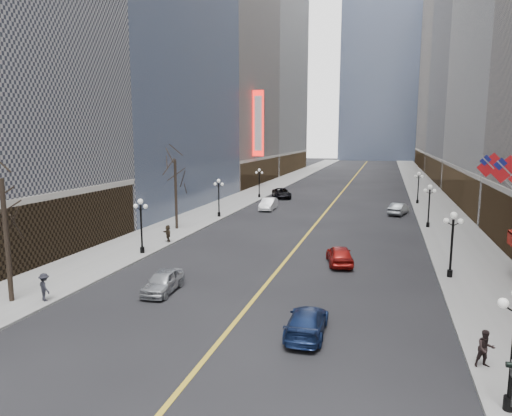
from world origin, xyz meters
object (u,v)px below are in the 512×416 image
Objects in this scene: streetlamp_east_3 at (418,184)px; car_nb_near at (163,281)px; car_nb_far at (282,193)px; streetlamp_east_2 at (429,201)px; streetlamp_west_2 at (219,194)px; streetlamp_east_1 at (452,238)px; streetlamp_west_3 at (259,180)px; car_nb_mid at (269,204)px; car_sb_far at (399,209)px; car_sb_mid at (340,255)px; streetlamp_west_1 at (141,220)px; car_sb_near at (307,322)px.

car_nb_near is at bearing -111.94° from streetlamp_east_3.
streetlamp_east_3 is 20.41m from car_nb_far.
streetlamp_west_2 is at bearing 180.00° from streetlamp_east_2.
streetlamp_west_2 is at bearing 99.55° from car_nb_near.
streetlamp_east_1 is 42.39m from car_nb_far.
streetlamp_east_1 is at bearing -90.00° from streetlamp_east_3.
streetlamp_west_3 is (-23.60, 0.00, 0.00)m from streetlamp_east_3.
car_sb_far is (16.53, 0.78, -0.05)m from car_nb_mid.
car_sb_mid is (15.97, -16.47, -2.15)m from streetlamp_west_2.
streetlamp_west_2 is 19.58m from car_nb_far.
streetlamp_west_1 reaches higher than car_sb_far.
streetlamp_east_3 is at bearing 37.33° from streetlamp_west_2.
streetlamp_east_2 is at bearing -106.89° from car_sb_near.
car_nb_near is (5.95, -7.82, -2.21)m from streetlamp_west_1.
car_sb_near is 13.02m from car_sb_mid.
streetlamp_west_2 is at bearing -120.22° from car_nb_far.
streetlamp_west_1 reaches higher than car_nb_mid.
car_nb_far is 1.24× the size of car_sb_near.
streetlamp_east_2 is 18.00m from streetlamp_east_3.
streetlamp_west_2 is (-23.60, -18.00, 0.00)m from streetlamp_east_3.
streetlamp_west_3 reaches higher than car_nb_mid.
car_sb_mid is (11.70, -23.76, -0.04)m from car_nb_mid.
streetlamp_east_2 is at bearing 0.00° from streetlamp_west_2.
streetlamp_east_1 is 19.43m from car_nb_near.
streetlamp_east_3 is 1.00× the size of streetlamp_west_3.
car_nb_far is (-20.26, 37.18, -2.12)m from streetlamp_east_1.
car_sb_far is at bearing -99.62° from car_sb_near.
car_sb_near is at bearing -124.63° from streetlamp_east_1.
car_nb_near is 45.07m from car_nb_far.
car_sb_mid is at bearing 5.48° from streetlamp_west_1.
streetlamp_east_2 is 29.68m from streetlamp_west_1.
streetlamp_west_2 is 1.00× the size of streetlamp_west_3.
streetlamp_west_3 is 1.03× the size of car_sb_mid.
streetlamp_east_3 is 1.00× the size of car_sb_near.
streetlamp_east_1 is 1.03× the size of car_sb_mid.
streetlamp_east_1 is at bearing -126.47° from car_sb_near.
car_nb_mid is at bearing -105.87° from car_nb_far.
streetlamp_west_3 is (-23.60, 18.00, 0.00)m from streetlamp_east_2.
car_sb_mid is at bearing 168.66° from streetlamp_east_1.
streetlamp_east_2 is 1.00× the size of streetlamp_west_2.
streetlamp_east_1 is 1.00× the size of streetlamp_east_3.
car_nb_mid is 11.92m from car_nb_far.
streetlamp_west_2 reaches higher than car_nb_mid.
streetlamp_west_2 reaches higher than car_sb_near.
streetlamp_west_3 is 1.01× the size of car_sb_far.
streetlamp_east_2 is 31.35m from car_nb_near.
car_nb_mid is at bearing 59.66° from streetlamp_west_2.
streetlamp_east_2 is 1.00× the size of streetlamp_west_3.
streetlamp_east_3 is at bearing -23.66° from car_nb_far.
streetlamp_east_3 reaches higher than car_sb_near.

